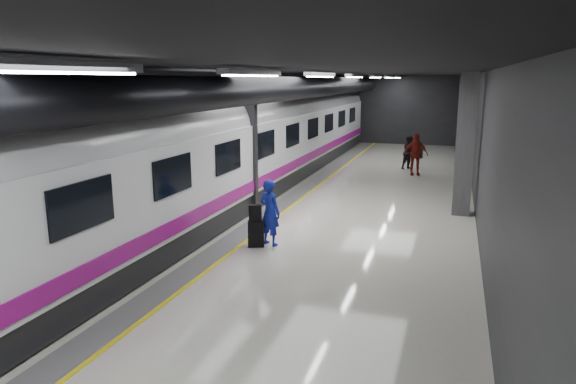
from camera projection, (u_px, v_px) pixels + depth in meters
The scene contains 9 objects.
ground at pixel (308, 218), 16.14m from camera, with size 40.00×40.00×0.00m, color silver.
platform_hall at pixel (309, 103), 16.35m from camera, with size 10.02×40.02×4.51m.
train at pixel (213, 148), 16.67m from camera, with size 3.05×38.00×4.05m.
traveler_main at pixel (270, 212), 13.36m from camera, with size 0.64×0.42×1.75m, color #1C28D3.
suitcase_main at pixel (256, 234), 13.34m from camera, with size 0.42×0.26×0.68m, color black.
shoulder_bag at pixel (255, 213), 13.23m from camera, with size 0.32×0.17×0.43m, color black.
traveler_far_a at pixel (410, 153), 24.70m from camera, with size 0.79×0.61×1.62m, color black.
traveler_far_b at pixel (415, 154), 23.19m from camera, with size 1.12×0.47×1.91m, color maroon.
suitcase_far at pixel (419, 153), 28.26m from camera, with size 0.39×0.25×0.57m, color black.
Camera 1 is at (4.22, -15.02, 4.28)m, focal length 32.00 mm.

